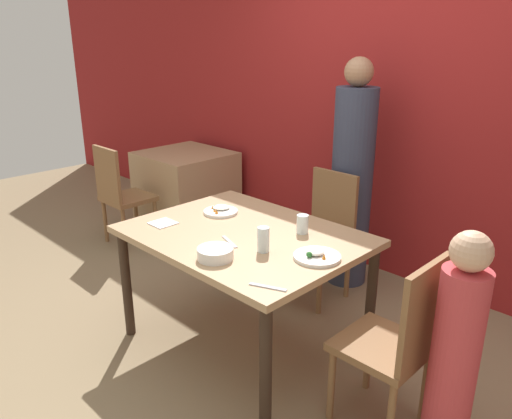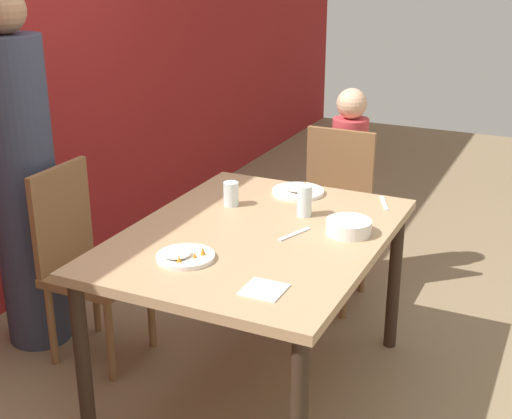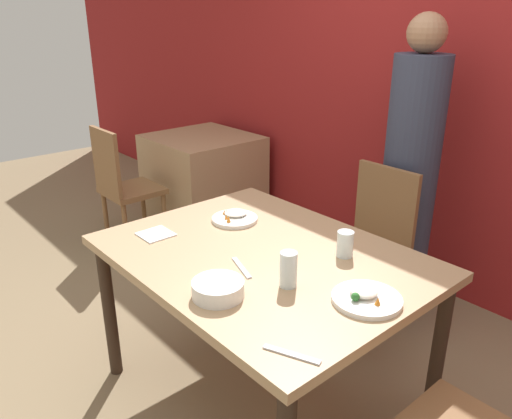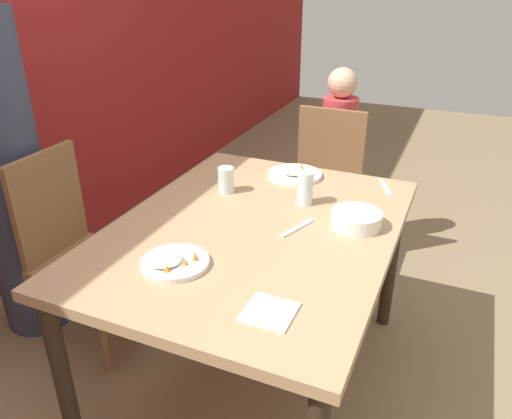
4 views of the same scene
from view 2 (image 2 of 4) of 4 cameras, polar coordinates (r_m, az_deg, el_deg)
ground_plane at (r=3.28m, az=-0.02°, el=-14.04°), size 10.00×10.00×0.00m
dining_table at (r=2.95m, az=-0.03°, el=-3.28°), size 1.33×1.01×0.75m
chair_adult_spot at (r=3.40m, az=-13.53°, el=-3.83°), size 0.40×0.40×0.92m
chair_child_spot at (r=3.89m, az=6.06°, el=-0.14°), size 0.40×0.40×0.92m
person_adult at (r=3.49m, az=-18.08°, el=1.71°), size 0.30×0.30×1.69m
person_child at (r=4.12m, az=7.34°, el=1.63°), size 0.20×0.20×1.12m
bowl_curry at (r=2.92m, az=7.42°, el=-1.35°), size 0.19×0.19×0.06m
plate_rice_adult at (r=2.69m, az=-5.80°, el=-3.73°), size 0.22×0.22×0.05m
plate_rice_child at (r=3.37m, az=3.38°, el=1.50°), size 0.25×0.25×0.05m
glass_water_tall at (r=3.20m, az=-2.02°, el=1.26°), size 0.07×0.07×0.11m
glass_water_short at (r=3.08m, az=3.90°, el=0.70°), size 0.06×0.06×0.14m
napkin_folded at (r=2.45m, az=0.64°, el=-6.43°), size 0.14×0.14×0.01m
fork_steel at (r=3.29m, az=10.20°, el=0.51°), size 0.17×0.09×0.01m
spoon_steel at (r=2.90m, az=3.10°, el=-1.98°), size 0.18×0.08×0.01m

